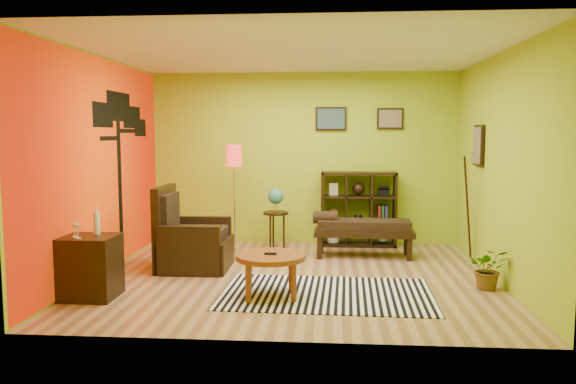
# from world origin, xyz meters

# --- Properties ---
(ground) EXTENTS (5.00, 5.00, 0.00)m
(ground) POSITION_xyz_m (0.00, 0.00, 0.00)
(ground) COLOR tan
(ground) RESTS_ON ground
(room_shell) EXTENTS (5.04, 4.54, 2.82)m
(room_shell) POSITION_xyz_m (-0.09, 0.01, 1.80)
(room_shell) COLOR #A4C720
(room_shell) RESTS_ON ground
(zebra_rug) EXTENTS (2.43, 1.57, 0.01)m
(zebra_rug) POSITION_xyz_m (0.41, -0.76, 0.01)
(zebra_rug) COLOR white
(zebra_rug) RESTS_ON ground
(coffee_table) EXTENTS (0.78, 0.78, 0.50)m
(coffee_table) POSITION_xyz_m (-0.21, -0.89, 0.41)
(coffee_table) COLOR brown
(coffee_table) RESTS_ON ground
(armchair) EXTENTS (0.94, 0.94, 1.12)m
(armchair) POSITION_xyz_m (-1.43, 0.32, 0.34)
(armchair) COLOR black
(armchair) RESTS_ON ground
(side_cabinet) EXTENTS (0.59, 0.53, 1.01)m
(side_cabinet) POSITION_xyz_m (-2.20, -1.08, 0.35)
(side_cabinet) COLOR black
(side_cabinet) RESTS_ON ground
(floor_lamp) EXTENTS (0.25, 0.25, 1.64)m
(floor_lamp) POSITION_xyz_m (-1.02, 1.45, 1.33)
(floor_lamp) COLOR silver
(floor_lamp) RESTS_ON ground
(globe_table) EXTENTS (0.39, 0.39, 0.96)m
(globe_table) POSITION_xyz_m (-0.40, 1.69, 0.73)
(globe_table) COLOR black
(globe_table) RESTS_ON ground
(cube_shelf) EXTENTS (1.20, 0.35, 1.20)m
(cube_shelf) POSITION_xyz_m (0.91, 2.03, 0.60)
(cube_shelf) COLOR black
(cube_shelf) RESTS_ON ground
(bench) EXTENTS (1.48, 0.56, 0.67)m
(bench) POSITION_xyz_m (0.90, 1.22, 0.43)
(bench) COLOR black
(bench) RESTS_ON ground
(potted_plant) EXTENTS (0.52, 0.56, 0.38)m
(potted_plant) POSITION_xyz_m (2.30, -0.41, 0.19)
(potted_plant) COLOR #26661E
(potted_plant) RESTS_ON ground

